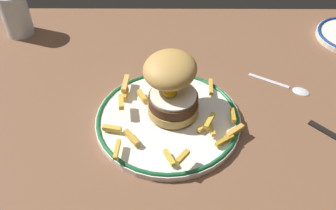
{
  "coord_description": "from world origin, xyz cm",
  "views": [
    {
      "loc": [
        2.55,
        -51.59,
        52.5
      ],
      "look_at": [
        2.29,
        -1.5,
        4.6
      ],
      "focal_mm": 40.53,
      "sensor_mm": 36.0,
      "label": 1
    }
  ],
  "objects": [
    {
      "name": "water_glass",
      "position": [
        -34.65,
        29.36,
        4.52
      ],
      "size": [
        6.72,
        6.72,
        10.61
      ],
      "color": "silver",
      "rests_on": "ground_plane"
    },
    {
      "name": "spoon",
      "position": [
        28.66,
        8.16,
        0.36
      ],
      "size": [
        12.4,
        8.05,
        0.9
      ],
      "color": "silver",
      "rests_on": "ground_plane"
    },
    {
      "name": "fries_pile",
      "position": [
        1.71,
        -1.89,
        2.52
      ],
      "size": [
        25.8,
        25.16,
        2.83
      ],
      "color": "gold",
      "rests_on": "dinner_plate"
    },
    {
      "name": "dinner_plate",
      "position": [
        2.29,
        -1.5,
        0.84
      ],
      "size": [
        27.5,
        27.5,
        1.6
      ],
      "color": "white",
      "rests_on": "ground_plane"
    },
    {
      "name": "ground_plane",
      "position": [
        0.0,
        0.0,
        -2.0
      ],
      "size": [
        128.03,
        82.85,
        4.0
      ],
      "primitive_type": "cube",
      "color": "brown"
    },
    {
      "name": "burger",
      "position": [
        2.91,
        1.37,
        7.02
      ],
      "size": [
        13.69,
        13.92,
        11.32
      ],
      "color": "tan",
      "rests_on": "dinner_plate"
    }
  ]
}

